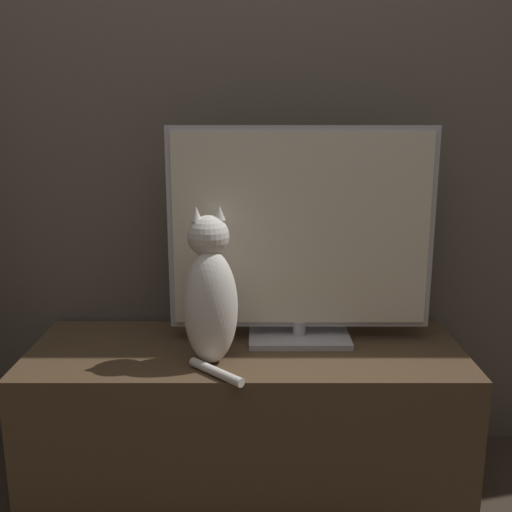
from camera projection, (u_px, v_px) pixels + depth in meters
name	position (u px, v px, depth m)	size (l,w,h in m)	color
wall_back	(245.00, 103.00, 2.12)	(4.80, 0.05, 2.60)	#60564C
tv_stand	(245.00, 416.00, 2.06)	(1.45, 0.54, 0.50)	brown
tv	(299.00, 237.00, 2.00)	(0.89, 0.21, 0.73)	#B7B7BC
cat	(209.00, 295.00, 1.85)	(0.21, 0.30, 0.49)	silver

